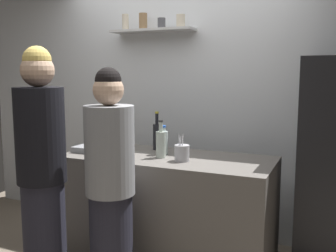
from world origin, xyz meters
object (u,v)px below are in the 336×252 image
(wine_bottle_green_glass, at_px, (128,139))
(wine_bottle_amber_glass, at_px, (109,133))
(wine_bottle_pale_glass, at_px, (161,143))
(wine_bottle_dark_glass, at_px, (157,135))
(utensil_holder, at_px, (182,153))
(water_bottle_plastic, at_px, (163,142))
(baking_pan, at_px, (95,149))
(person_blonde, at_px, (42,175))
(person_grey_hoodie, at_px, (110,189))

(wine_bottle_green_glass, relative_size, wine_bottle_amber_glass, 1.00)
(wine_bottle_green_glass, distance_m, wine_bottle_pale_glass, 0.42)
(wine_bottle_dark_glass, bearing_deg, wine_bottle_amber_glass, 172.19)
(wine_bottle_dark_glass, bearing_deg, wine_bottle_green_glass, -150.27)
(utensil_holder, relative_size, wine_bottle_amber_glass, 0.76)
(wine_bottle_dark_glass, distance_m, wine_bottle_pale_glass, 0.33)
(water_bottle_plastic, bearing_deg, baking_pan, -165.56)
(wine_bottle_dark_glass, bearing_deg, baking_pan, -145.57)
(water_bottle_plastic, bearing_deg, wine_bottle_pale_glass, -72.09)
(baking_pan, relative_size, wine_bottle_pale_glass, 1.12)
(wine_bottle_pale_glass, distance_m, person_blonde, 0.94)
(person_blonde, bearing_deg, water_bottle_plastic, -74.26)
(wine_bottle_green_glass, distance_m, wine_bottle_amber_glass, 0.38)
(baking_pan, height_order, utensil_holder, utensil_holder)
(person_grey_hoodie, bearing_deg, wine_bottle_dark_glass, 110.60)
(wine_bottle_pale_glass, bearing_deg, wine_bottle_green_glass, 158.26)
(person_grey_hoodie, bearing_deg, person_blonde, -145.89)
(wine_bottle_dark_glass, xyz_separation_m, wine_bottle_pale_glass, (0.17, -0.28, -0.01))
(water_bottle_plastic, bearing_deg, wine_bottle_dark_glass, 128.98)
(wine_bottle_green_glass, xyz_separation_m, water_bottle_plastic, (0.35, -0.03, 0.00))
(utensil_holder, xyz_separation_m, wine_bottle_green_glass, (-0.59, 0.20, 0.04))
(wine_bottle_green_glass, relative_size, wine_bottle_dark_glass, 0.83)
(wine_bottle_amber_glass, height_order, water_bottle_plastic, wine_bottle_amber_glass)
(utensil_holder, height_order, wine_bottle_pale_glass, wine_bottle_pale_glass)
(wine_bottle_dark_glass, height_order, water_bottle_plastic, wine_bottle_dark_glass)
(baking_pan, height_order, person_grey_hoodie, person_grey_hoodie)
(baking_pan, bearing_deg, wine_bottle_green_glass, 38.62)
(person_blonde, bearing_deg, wine_bottle_pale_glass, -80.51)
(baking_pan, bearing_deg, wine_bottle_pale_glass, 2.17)
(utensil_holder, xyz_separation_m, wine_bottle_amber_glass, (-0.91, 0.40, 0.04))
(baking_pan, relative_size, person_blonde, 0.19)
(water_bottle_plastic, relative_size, person_grey_hoodie, 0.15)
(wine_bottle_amber_glass, relative_size, person_grey_hoodie, 0.17)
(baking_pan, distance_m, wine_bottle_pale_glass, 0.62)
(wine_bottle_amber_glass, relative_size, water_bottle_plastic, 1.16)
(wine_bottle_green_glass, xyz_separation_m, wine_bottle_dark_glass, (0.22, 0.13, 0.02))
(utensil_holder, distance_m, wine_bottle_dark_glass, 0.50)
(wine_bottle_dark_glass, relative_size, water_bottle_plastic, 1.40)
(wine_bottle_amber_glass, bearing_deg, baking_pan, -75.03)
(baking_pan, distance_m, person_grey_hoodie, 0.75)
(wine_bottle_green_glass, height_order, wine_bottle_pale_glass, wine_bottle_pale_glass)
(person_grey_hoodie, bearing_deg, wine_bottle_pale_glass, 95.77)
(wine_bottle_green_glass, height_order, water_bottle_plastic, wine_bottle_green_glass)
(wine_bottle_green_glass, bearing_deg, baking_pan, -141.38)
(wine_bottle_green_glass, bearing_deg, person_grey_hoodie, -69.71)
(person_blonde, bearing_deg, wine_bottle_dark_glass, -64.04)
(utensil_holder, height_order, wine_bottle_dark_glass, wine_bottle_dark_glass)
(wine_bottle_green_glass, relative_size, person_grey_hoodie, 0.17)
(wine_bottle_pale_glass, xyz_separation_m, water_bottle_plastic, (-0.04, 0.12, -0.01))
(baking_pan, xyz_separation_m, wine_bottle_amber_glass, (-0.10, 0.38, 0.08))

